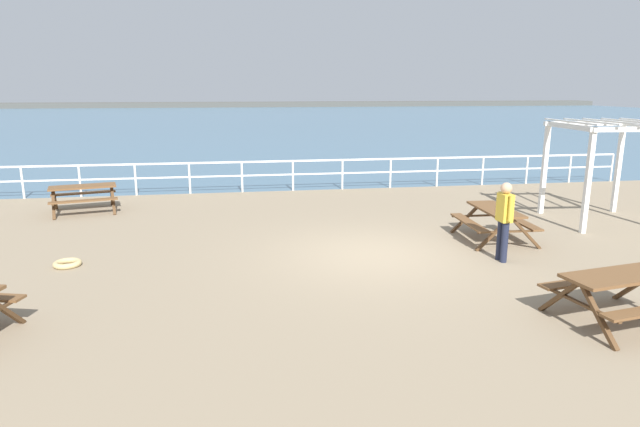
% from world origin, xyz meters
% --- Properties ---
extents(ground_plane, '(30.00, 24.00, 0.20)m').
position_xyz_m(ground_plane, '(0.00, 0.00, -0.10)').
color(ground_plane, gray).
extents(sea_band, '(142.00, 90.00, 0.01)m').
position_xyz_m(sea_band, '(0.00, 52.75, 0.00)').
color(sea_band, '#476B84').
rests_on(sea_band, ground).
extents(distant_shoreline, '(142.00, 6.00, 1.80)m').
position_xyz_m(distant_shoreline, '(0.00, 95.75, 0.00)').
color(distant_shoreline, '#4C4C47').
rests_on(distant_shoreline, ground).
extents(seaward_railing, '(23.07, 0.07, 1.08)m').
position_xyz_m(seaward_railing, '(0.00, 7.75, 0.74)').
color(seaward_railing, white).
rests_on(seaward_railing, ground).
extents(picnic_table_near_left, '(1.61, 1.86, 0.80)m').
position_xyz_m(picnic_table_near_left, '(3.11, 0.65, 0.58)').
color(picnic_table_near_left, brown).
rests_on(picnic_table_near_left, ground).
extents(picnic_table_near_right, '(2.03, 1.80, 0.80)m').
position_xyz_m(picnic_table_near_right, '(2.83, -3.96, 0.58)').
color(picnic_table_near_right, brown).
rests_on(picnic_table_near_right, ground).
extents(picnic_table_far_left, '(2.11, 1.89, 0.80)m').
position_xyz_m(picnic_table_far_left, '(-7.26, 5.37, 0.58)').
color(picnic_table_far_left, brown).
rests_on(picnic_table_far_left, ground).
extents(visitor, '(0.23, 0.53, 1.66)m').
position_xyz_m(visitor, '(2.53, -0.84, 0.95)').
color(visitor, '#1E2338').
rests_on(visitor, ground).
extents(lattice_pergola, '(2.62, 2.73, 2.70)m').
position_xyz_m(lattice_pergola, '(6.80, 1.93, 2.00)').
color(lattice_pergola, white).
rests_on(lattice_pergola, ground).
extents(rope_coil, '(0.55, 0.55, 0.11)m').
position_xyz_m(rope_coil, '(-6.33, 0.23, 0.06)').
color(rope_coil, tan).
rests_on(rope_coil, ground).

